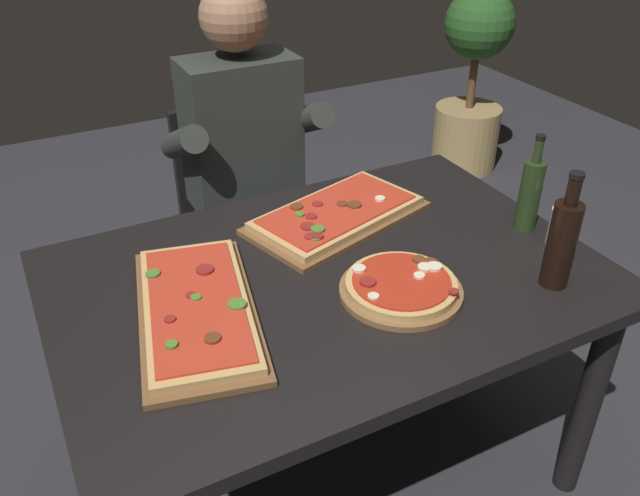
{
  "coord_description": "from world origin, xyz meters",
  "views": [
    {
      "loc": [
        -0.66,
        -1.23,
        1.7
      ],
      "look_at": [
        0.0,
        0.05,
        0.79
      ],
      "focal_mm": 36.85,
      "sensor_mm": 36.0,
      "label": 1
    }
  ],
  "objects_px": {
    "pizza_round_far": "(401,287)",
    "wine_bottle_dark": "(562,241)",
    "seated_diner": "(248,161)",
    "potted_plant_corner": "(472,82)",
    "oil_bottle_amber": "(530,193)",
    "diner_chair": "(240,210)",
    "pizza_rectangular_left": "(197,309)",
    "dining_table": "(329,303)",
    "tumbler_near_camera": "(562,229)",
    "pizza_rectangular_front": "(337,215)"
  },
  "relations": [
    {
      "from": "pizza_round_far",
      "to": "wine_bottle_dark",
      "type": "relative_size",
      "value": 0.99
    },
    {
      "from": "seated_diner",
      "to": "potted_plant_corner",
      "type": "height_order",
      "value": "seated_diner"
    },
    {
      "from": "wine_bottle_dark",
      "to": "seated_diner",
      "type": "distance_m",
      "value": 1.12
    },
    {
      "from": "pizza_round_far",
      "to": "oil_bottle_amber",
      "type": "height_order",
      "value": "oil_bottle_amber"
    },
    {
      "from": "diner_chair",
      "to": "seated_diner",
      "type": "height_order",
      "value": "seated_diner"
    },
    {
      "from": "pizza_rectangular_left",
      "to": "wine_bottle_dark",
      "type": "height_order",
      "value": "wine_bottle_dark"
    },
    {
      "from": "dining_table",
      "to": "tumbler_near_camera",
      "type": "distance_m",
      "value": 0.67
    },
    {
      "from": "diner_chair",
      "to": "pizza_round_far",
      "type": "bearing_deg",
      "value": -87.48
    },
    {
      "from": "oil_bottle_amber",
      "to": "pizza_round_far",
      "type": "bearing_deg",
      "value": -167.65
    },
    {
      "from": "diner_chair",
      "to": "seated_diner",
      "type": "distance_m",
      "value": 0.28
    },
    {
      "from": "dining_table",
      "to": "tumbler_near_camera",
      "type": "xyz_separation_m",
      "value": [
        0.63,
        -0.17,
        0.14
      ]
    },
    {
      "from": "diner_chair",
      "to": "pizza_rectangular_left",
      "type": "bearing_deg",
      "value": -116.41
    },
    {
      "from": "seated_diner",
      "to": "pizza_rectangular_front",
      "type": "bearing_deg",
      "value": -81.26
    },
    {
      "from": "oil_bottle_amber",
      "to": "tumbler_near_camera",
      "type": "bearing_deg",
      "value": -79.74
    },
    {
      "from": "pizza_rectangular_left",
      "to": "wine_bottle_dark",
      "type": "xyz_separation_m",
      "value": [
        0.84,
        -0.29,
        0.1
      ]
    },
    {
      "from": "pizza_rectangular_left",
      "to": "oil_bottle_amber",
      "type": "relative_size",
      "value": 2.14
    },
    {
      "from": "pizza_round_far",
      "to": "seated_diner",
      "type": "height_order",
      "value": "seated_diner"
    },
    {
      "from": "seated_diner",
      "to": "diner_chair",
      "type": "bearing_deg",
      "value": 90.0
    },
    {
      "from": "dining_table",
      "to": "oil_bottle_amber",
      "type": "xyz_separation_m",
      "value": [
        0.61,
        -0.05,
        0.21
      ]
    },
    {
      "from": "oil_bottle_amber",
      "to": "pizza_rectangular_front",
      "type": "bearing_deg",
      "value": 148.63
    },
    {
      "from": "oil_bottle_amber",
      "to": "seated_diner",
      "type": "distance_m",
      "value": 0.96
    },
    {
      "from": "diner_chair",
      "to": "tumbler_near_camera",
      "type": "bearing_deg",
      "value": -61.22
    },
    {
      "from": "pizza_rectangular_front",
      "to": "tumbler_near_camera",
      "type": "height_order",
      "value": "tumbler_near_camera"
    },
    {
      "from": "seated_diner",
      "to": "potted_plant_corner",
      "type": "relative_size",
      "value": 1.29
    },
    {
      "from": "pizza_round_far",
      "to": "oil_bottle_amber",
      "type": "distance_m",
      "value": 0.52
    },
    {
      "from": "wine_bottle_dark",
      "to": "tumbler_near_camera",
      "type": "height_order",
      "value": "wine_bottle_dark"
    },
    {
      "from": "pizza_rectangular_front",
      "to": "potted_plant_corner",
      "type": "distance_m",
      "value": 2.14
    },
    {
      "from": "pizza_rectangular_front",
      "to": "pizza_rectangular_left",
      "type": "relative_size",
      "value": 0.96
    },
    {
      "from": "pizza_rectangular_front",
      "to": "wine_bottle_dark",
      "type": "xyz_separation_m",
      "value": [
        0.33,
        -0.53,
        0.1
      ]
    },
    {
      "from": "dining_table",
      "to": "tumbler_near_camera",
      "type": "relative_size",
      "value": 12.95
    },
    {
      "from": "pizza_rectangular_front",
      "to": "seated_diner",
      "type": "distance_m",
      "value": 0.51
    },
    {
      "from": "seated_diner",
      "to": "potted_plant_corner",
      "type": "bearing_deg",
      "value": 26.94
    },
    {
      "from": "pizza_rectangular_front",
      "to": "potted_plant_corner",
      "type": "height_order",
      "value": "potted_plant_corner"
    },
    {
      "from": "tumbler_near_camera",
      "to": "potted_plant_corner",
      "type": "xyz_separation_m",
      "value": [
        1.14,
        1.77,
        -0.27
      ]
    },
    {
      "from": "potted_plant_corner",
      "to": "diner_chair",
      "type": "bearing_deg",
      "value": -156.37
    },
    {
      "from": "pizza_round_far",
      "to": "diner_chair",
      "type": "relative_size",
      "value": 0.35
    },
    {
      "from": "dining_table",
      "to": "pizza_rectangular_front",
      "type": "xyz_separation_m",
      "value": [
        0.15,
        0.23,
        0.12
      ]
    },
    {
      "from": "dining_table",
      "to": "oil_bottle_amber",
      "type": "height_order",
      "value": "oil_bottle_amber"
    },
    {
      "from": "pizza_round_far",
      "to": "potted_plant_corner",
      "type": "relative_size",
      "value": 0.3
    },
    {
      "from": "tumbler_near_camera",
      "to": "pizza_rectangular_front",
      "type": "bearing_deg",
      "value": 140.55
    },
    {
      "from": "pizza_rectangular_front",
      "to": "diner_chair",
      "type": "bearing_deg",
      "value": 97.08
    },
    {
      "from": "pizza_round_far",
      "to": "seated_diner",
      "type": "relative_size",
      "value": 0.23
    },
    {
      "from": "tumbler_near_camera",
      "to": "potted_plant_corner",
      "type": "bearing_deg",
      "value": 57.17
    },
    {
      "from": "tumbler_near_camera",
      "to": "diner_chair",
      "type": "bearing_deg",
      "value": 118.78
    },
    {
      "from": "dining_table",
      "to": "diner_chair",
      "type": "relative_size",
      "value": 1.61
    },
    {
      "from": "pizza_rectangular_front",
      "to": "seated_diner",
      "type": "bearing_deg",
      "value": 98.74
    },
    {
      "from": "pizza_rectangular_left",
      "to": "oil_bottle_amber",
      "type": "bearing_deg",
      "value": -2.3
    },
    {
      "from": "tumbler_near_camera",
      "to": "potted_plant_corner",
      "type": "relative_size",
      "value": 0.11
    },
    {
      "from": "seated_diner",
      "to": "pizza_rectangular_left",
      "type": "bearing_deg",
      "value": -119.96
    },
    {
      "from": "pizza_rectangular_left",
      "to": "tumbler_near_camera",
      "type": "relative_size",
      "value": 5.64
    }
  ]
}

